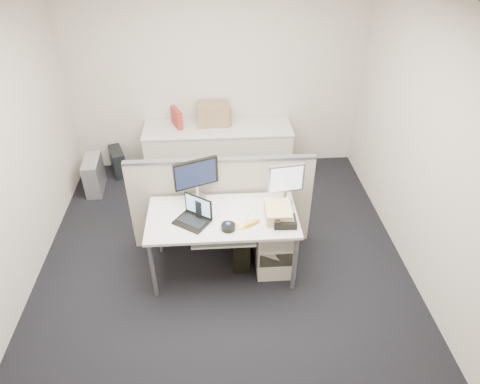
{
  "coord_description": "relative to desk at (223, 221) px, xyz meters",
  "views": [
    {
      "loc": [
        -0.05,
        -3.34,
        3.39
      ],
      "look_at": [
        0.19,
        0.15,
        0.91
      ],
      "focal_mm": 32.0,
      "sensor_mm": 36.0,
      "label": 1
    }
  ],
  "objects": [
    {
      "name": "desk",
      "position": [
        0.0,
        0.0,
        0.0
      ],
      "size": [
        1.5,
        0.75,
        0.73
      ],
      "color": "beige",
      "rests_on": "floor"
    },
    {
      "name": "banana",
      "position": [
        0.28,
        -0.15,
        0.09
      ],
      "size": [
        0.19,
        0.15,
        0.04
      ],
      "primitive_type": "ellipsoid",
      "rotation": [
        0.0,
        0.0,
        0.56
      ],
      "color": "yellow",
      "rests_on": "desk"
    },
    {
      "name": "monitor_small",
      "position": [
        0.65,
        0.18,
        0.29
      ],
      "size": [
        0.39,
        0.23,
        0.45
      ],
      "primitive_type": "cube",
      "rotation": [
        0.0,
        0.0,
        0.13
      ],
      "color": "#B7B7BC",
      "rests_on": "desk"
    },
    {
      "name": "travel_mug",
      "position": [
        -0.22,
        0.02,
        0.15
      ],
      "size": [
        0.1,
        0.1,
        0.18
      ],
      "primitive_type": "cylinder",
      "rotation": [
        0.0,
        0.0,
        -0.21
      ],
      "color": "black",
      "rests_on": "desk"
    },
    {
      "name": "cellphone",
      "position": [
        -0.15,
        0.05,
        0.07
      ],
      "size": [
        0.05,
        0.1,
        0.01
      ],
      "primitive_type": "cube",
      "rotation": [
        0.0,
        0.0,
        0.02
      ],
      "color": "black",
      "rests_on": "desk"
    },
    {
      "name": "laptop",
      "position": [
        -0.3,
        -0.08,
        0.19
      ],
      "size": [
        0.4,
        0.38,
        0.24
      ],
      "primitive_type": "cube",
      "rotation": [
        0.0,
        0.0,
        -0.61
      ],
      "color": "black",
      "rests_on": "desk"
    },
    {
      "name": "desk_phone",
      "position": [
        0.6,
        -0.17,
        0.1
      ],
      "size": [
        0.23,
        0.19,
        0.07
      ],
      "primitive_type": "cube",
      "rotation": [
        0.0,
        0.0,
        -0.04
      ],
      "color": "black",
      "rests_on": "desk"
    },
    {
      "name": "wall_right",
      "position": [
        2.0,
        0.0,
        0.69
      ],
      "size": [
        0.02,
        4.5,
        2.7
      ],
      "primitive_type": "cube",
      "color": "beige",
      "rests_on": "ground"
    },
    {
      "name": "pc_tower_desk",
      "position": [
        0.2,
        0.12,
        -0.46
      ],
      "size": [
        0.2,
        0.45,
        0.41
      ],
      "primitive_type": "cube",
      "rotation": [
        0.0,
        0.0,
        -0.05
      ],
      "color": "black",
      "rests_on": "floor"
    },
    {
      "name": "pc_tower_spare_silver",
      "position": [
        -1.7,
        1.63,
        -0.43
      ],
      "size": [
        0.23,
        0.51,
        0.47
      ],
      "primitive_type": "cube",
      "rotation": [
        0.0,
        0.0,
        0.06
      ],
      "color": "#B7B7BC",
      "rests_on": "floor"
    },
    {
      "name": "manila_folders",
      "position": [
        0.55,
        -0.05,
        0.13
      ],
      "size": [
        0.26,
        0.33,
        0.12
      ],
      "primitive_type": "cube",
      "rotation": [
        0.0,
        0.0,
        -0.03
      ],
      "color": "beige",
      "rests_on": "desk"
    },
    {
      "name": "trackball",
      "position": [
        0.05,
        -0.2,
        0.09
      ],
      "size": [
        0.18,
        0.18,
        0.05
      ],
      "primitive_type": "cylinder",
      "rotation": [
        0.0,
        0.0,
        -0.41
      ],
      "color": "black",
      "rests_on": "desk"
    },
    {
      "name": "sticky_pad",
      "position": [
        0.18,
        -0.18,
        0.07
      ],
      "size": [
        0.09,
        0.09,
        0.01
      ],
      "primitive_type": "cube",
      "rotation": [
        0.0,
        0.0,
        0.19
      ],
      "color": "yellow",
      "rests_on": "desk"
    },
    {
      "name": "cardboard_box_left",
      "position": [
        -0.05,
        2.05,
        0.21
      ],
      "size": [
        0.42,
        0.32,
        0.31
      ],
      "primitive_type": "cube",
      "rotation": [
        0.0,
        0.0,
        0.02
      ],
      "color": "#997153",
      "rests_on": "back_counter"
    },
    {
      "name": "keyboard",
      "position": [
        0.05,
        -0.14,
        -0.02
      ],
      "size": [
        0.43,
        0.15,
        0.02
      ],
      "primitive_type": "cube",
      "rotation": [
        0.0,
        0.0,
        -0.0
      ],
      "color": "black",
      "rests_on": "keyboard_tray"
    },
    {
      "name": "monitor_main",
      "position": [
        -0.25,
        0.32,
        0.3
      ],
      "size": [
        0.5,
        0.34,
        0.47
      ],
      "primitive_type": "cube",
      "rotation": [
        0.0,
        0.0,
        0.37
      ],
      "color": "black",
      "rests_on": "desk"
    },
    {
      "name": "back_counter",
      "position": [
        0.0,
        1.93,
        -0.3
      ],
      "size": [
        2.0,
        0.6,
        0.72
      ],
      "primitive_type": "cube",
      "color": "beige",
      "rests_on": "floor"
    },
    {
      "name": "floor",
      "position": [
        0.0,
        0.0,
        -0.67
      ],
      "size": [
        4.0,
        4.5,
        0.01
      ],
      "primitive_type": "cube",
      "color": "black",
      "rests_on": "ground"
    },
    {
      "name": "cubicle_partition",
      "position": [
        0.0,
        0.45,
        -0.11
      ],
      "size": [
        2.0,
        0.06,
        1.1
      ],
      "primitive_type": "cube",
      "color": "#BBB49A",
      "rests_on": "floor"
    },
    {
      "name": "wall_back",
      "position": [
        0.0,
        2.25,
        0.69
      ],
      "size": [
        4.0,
        0.02,
        2.7
      ],
      "primitive_type": "cube",
      "color": "beige",
      "rests_on": "ground"
    },
    {
      "name": "cardboard_box_right",
      "position": [
        0.0,
        2.05,
        0.18
      ],
      "size": [
        0.39,
        0.33,
        0.25
      ],
      "primitive_type": "cube",
      "rotation": [
        0.0,
        0.0,
        0.2
      ],
      "color": "#997153",
      "rests_on": "back_counter"
    },
    {
      "name": "keyboard_tray",
      "position": [
        0.0,
        -0.18,
        -0.04
      ],
      "size": [
        0.62,
        0.32,
        0.02
      ],
      "primitive_type": "cube",
      "color": "beige",
      "rests_on": "desk"
    },
    {
      "name": "pc_tower_spare_dark",
      "position": [
        -1.45,
        2.03,
        -0.47
      ],
      "size": [
        0.29,
        0.44,
        0.38
      ],
      "primitive_type": "cube",
      "rotation": [
        0.0,
        0.0,
        0.36
      ],
      "color": "black",
      "rests_on": "floor"
    },
    {
      "name": "paper_stack",
      "position": [
        0.15,
        -0.01,
        0.07
      ],
      "size": [
        0.3,
        0.33,
        0.01
      ],
      "primitive_type": "cube",
      "rotation": [
        0.0,
        0.0,
        -0.42
      ],
      "color": "silver",
      "rests_on": "desk"
    },
    {
      "name": "drawer_pedestal",
      "position": [
        0.55,
        0.05,
        -0.34
      ],
      "size": [
        0.4,
        0.55,
        0.65
      ],
      "primitive_type": "cube",
      "color": "beige",
      "rests_on": "floor"
    },
    {
      "name": "ceiling",
      "position": [
        0.0,
        0.0,
        2.04
      ],
      "size": [
        4.0,
        4.5,
        0.01
      ],
      "primitive_type": "cube",
      "color": "white",
      "rests_on": "ground"
    },
    {
      "name": "red_binder",
      "position": [
        -0.55,
        2.0,
        0.19
      ],
      "size": [
        0.18,
        0.29,
        0.27
      ],
      "primitive_type": "cube",
      "rotation": [
        0.0,
        0.0,
        0.4
      ],
      "color": "maroon",
      "rests_on": "back_counter"
    }
  ]
}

